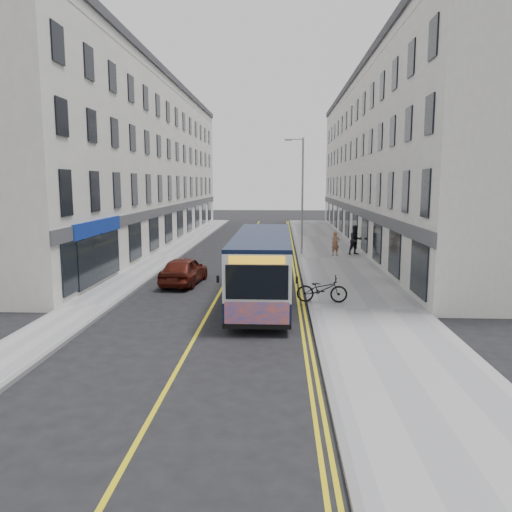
# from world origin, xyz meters

# --- Properties ---
(ground) EXTENTS (140.00, 140.00, 0.00)m
(ground) POSITION_xyz_m (0.00, 0.00, 0.00)
(ground) COLOR black
(ground) RESTS_ON ground
(pavement_east) EXTENTS (4.50, 64.00, 0.12)m
(pavement_east) POSITION_xyz_m (6.25, 12.00, 0.06)
(pavement_east) COLOR #949497
(pavement_east) RESTS_ON ground
(pavement_west) EXTENTS (2.00, 64.00, 0.12)m
(pavement_west) POSITION_xyz_m (-5.00, 12.00, 0.06)
(pavement_west) COLOR #949497
(pavement_west) RESTS_ON ground
(kerb_east) EXTENTS (0.18, 64.00, 0.13)m
(kerb_east) POSITION_xyz_m (4.00, 12.00, 0.07)
(kerb_east) COLOR slate
(kerb_east) RESTS_ON ground
(kerb_west) EXTENTS (0.18, 64.00, 0.13)m
(kerb_west) POSITION_xyz_m (-4.00, 12.00, 0.07)
(kerb_west) COLOR slate
(kerb_west) RESTS_ON ground
(road_centre_line) EXTENTS (0.12, 64.00, 0.01)m
(road_centre_line) POSITION_xyz_m (0.00, 12.00, 0.00)
(road_centre_line) COLOR gold
(road_centre_line) RESTS_ON ground
(road_dbl_yellow_inner) EXTENTS (0.10, 64.00, 0.01)m
(road_dbl_yellow_inner) POSITION_xyz_m (3.55, 12.00, 0.00)
(road_dbl_yellow_inner) COLOR gold
(road_dbl_yellow_inner) RESTS_ON ground
(road_dbl_yellow_outer) EXTENTS (0.10, 64.00, 0.01)m
(road_dbl_yellow_outer) POSITION_xyz_m (3.75, 12.00, 0.00)
(road_dbl_yellow_outer) COLOR gold
(road_dbl_yellow_outer) RESTS_ON ground
(terrace_east) EXTENTS (6.00, 46.00, 13.00)m
(terrace_east) POSITION_xyz_m (11.50, 21.00, 6.50)
(terrace_east) COLOR silver
(terrace_east) RESTS_ON ground
(terrace_west) EXTENTS (6.00, 46.00, 13.00)m
(terrace_west) POSITION_xyz_m (-9.00, 21.00, 6.50)
(terrace_west) COLOR silver
(terrace_west) RESTS_ON ground
(streetlamp) EXTENTS (1.32, 0.18, 8.00)m
(streetlamp) POSITION_xyz_m (4.17, 14.00, 4.38)
(streetlamp) COLOR #95979D
(streetlamp) RESTS_ON ground
(city_bus) EXTENTS (2.33, 9.96, 2.89)m
(city_bus) POSITION_xyz_m (2.03, 0.25, 1.58)
(city_bus) COLOR black
(city_bus) RESTS_ON ground
(bicycle) EXTENTS (2.10, 0.80, 1.09)m
(bicycle) POSITION_xyz_m (4.50, -0.23, 0.67)
(bicycle) COLOR black
(bicycle) RESTS_ON pavement_east
(pedestrian_near) EXTENTS (0.70, 0.59, 1.62)m
(pedestrian_near) POSITION_xyz_m (6.47, 13.07, 0.93)
(pedestrian_near) COLOR #926042
(pedestrian_near) RESTS_ON pavement_east
(pedestrian_far) EXTENTS (1.19, 1.08, 1.99)m
(pedestrian_far) POSITION_xyz_m (7.89, 13.66, 1.12)
(pedestrian_far) COLOR black
(pedestrian_far) RESTS_ON pavement_east
(car_white) EXTENTS (1.95, 4.29, 1.37)m
(car_white) POSITION_xyz_m (1.80, 20.21, 0.68)
(car_white) COLOR white
(car_white) RESTS_ON ground
(car_maroon) EXTENTS (2.03, 4.24, 1.40)m
(car_maroon) POSITION_xyz_m (-2.00, 3.71, 0.70)
(car_maroon) COLOR #4A140C
(car_maroon) RESTS_ON ground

